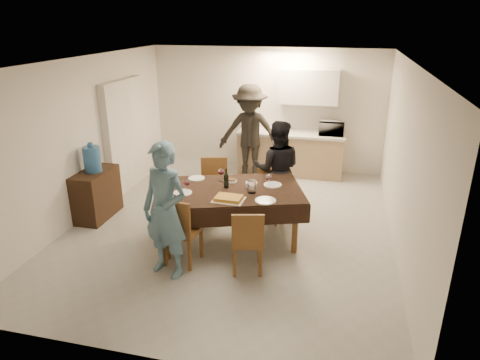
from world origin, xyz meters
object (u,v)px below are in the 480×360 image
object	(u,v)px
dining_table	(229,192)
wine_bottle	(226,178)
person_far	(277,169)
console	(97,194)
water_pitcher	(251,187)
water_jug	(92,159)
person_near	(165,211)
savoury_tart	(229,198)
person_kitchen	(250,133)
microwave	(332,128)

from	to	relation	value
dining_table	wine_bottle	distance (m)	0.20
dining_table	person_far	world-z (taller)	person_far
console	water_pitcher	size ratio (longest dim) A/B	4.76
wine_bottle	water_jug	bearing A→B (deg)	174.82
dining_table	wine_bottle	xyz separation A→B (m)	(-0.05, 0.05, 0.19)
person_far	water_pitcher	bearing A→B (deg)	73.23
dining_table	water_jug	xyz separation A→B (m)	(-2.36, 0.26, 0.23)
water_pitcher	person_near	xyz separation A→B (m)	(-0.90, -1.00, -0.02)
water_jug	person_near	bearing A→B (deg)	-35.91
person_near	savoury_tart	bearing A→B (deg)	61.84
console	wine_bottle	size ratio (longest dim) A/B	3.00
water_jug	person_far	xyz separation A→B (m)	(2.91, 0.79, -0.20)
savoury_tart	person_kitchen	world-z (taller)	person_kitchen
dining_table	water_pitcher	distance (m)	0.38
water_jug	savoury_tart	size ratio (longest dim) A/B	0.98
water_pitcher	person_far	size ratio (longest dim) A/B	0.11
water_jug	person_near	xyz separation A→B (m)	(1.81, -1.31, -0.13)
microwave	person_kitchen	world-z (taller)	person_kitchen
wine_bottle	microwave	bearing A→B (deg)	65.81
water_pitcher	savoury_tart	distance (m)	0.42
dining_table	wine_bottle	bearing A→B (deg)	116.12
water_jug	water_pitcher	world-z (taller)	water_jug
person_near	water_pitcher	bearing A→B (deg)	63.99
savoury_tart	person_kitchen	bearing A→B (deg)	97.00
water_pitcher	microwave	distance (m)	3.35
person_near	person_far	xyz separation A→B (m)	(1.10, 2.10, -0.08)
person_kitchen	console	bearing A→B (deg)	-130.45
person_kitchen	person_near	bearing A→B (deg)	-94.15
wine_bottle	water_pitcher	bearing A→B (deg)	-14.04
water_jug	microwave	bearing A→B (deg)	37.99
wine_bottle	water_pitcher	distance (m)	0.42
wine_bottle	console	bearing A→B (deg)	174.82
wine_bottle	savoury_tart	world-z (taller)	wine_bottle
microwave	water_pitcher	bearing A→B (deg)	72.77
microwave	person_near	xyz separation A→B (m)	(-1.89, -4.20, -0.15)
dining_table	microwave	bearing A→B (deg)	48.04
water_jug	wine_bottle	bearing A→B (deg)	-5.18
person_near	person_kitchen	size ratio (longest dim) A/B	0.92
dining_table	water_pitcher	world-z (taller)	water_pitcher
console	savoury_tart	xyz separation A→B (m)	(2.46, -0.64, 0.45)
person_kitchen	wine_bottle	bearing A→B (deg)	-85.08
wine_bottle	dining_table	bearing A→B (deg)	-45.00
wine_bottle	savoury_tart	bearing A→B (deg)	-70.77
water_jug	person_kitchen	distance (m)	3.21
dining_table	wine_bottle	world-z (taller)	wine_bottle
savoury_tart	dining_table	bearing A→B (deg)	104.74
wine_bottle	person_near	world-z (taller)	person_near
wine_bottle	person_kitchen	bearing A→B (deg)	94.92
person_far	person_kitchen	distance (m)	1.85
console	person_near	size ratio (longest dim) A/B	0.49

